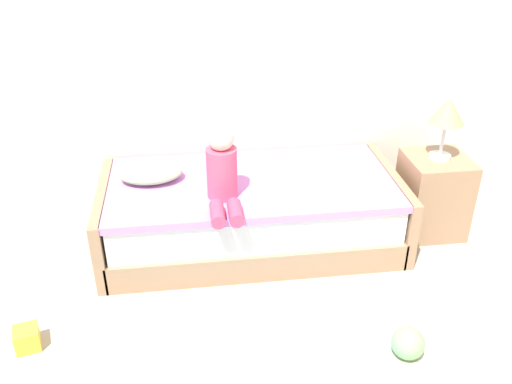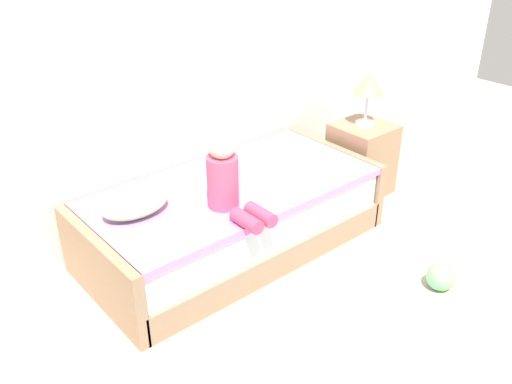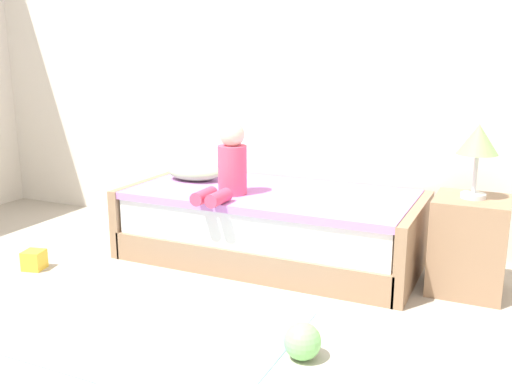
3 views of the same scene
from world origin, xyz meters
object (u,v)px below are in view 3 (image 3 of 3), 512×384
(table_lamp, at_px, (478,143))
(child_figure, at_px, (229,166))
(bed, at_px, (271,226))
(toy_block, at_px, (34,260))
(nightstand, at_px, (469,245))
(toy_ball, at_px, (302,341))
(pillow, at_px, (194,172))

(table_lamp, xyz_separation_m, child_figure, (-1.56, -0.21, -0.23))
(bed, height_order, toy_block, bed)
(child_figure, distance_m, toy_block, 1.50)
(nightstand, xyz_separation_m, toy_ball, (-0.64, -1.22, -0.21))
(nightstand, bearing_deg, table_lamp, 0.00)
(child_figure, bearing_deg, nightstand, 7.57)
(toy_block, bearing_deg, pillow, 55.09)
(nightstand, distance_m, toy_ball, 1.39)
(bed, distance_m, table_lamp, 1.52)
(pillow, relative_size, toy_ball, 2.38)
(bed, height_order, table_lamp, table_lamp)
(nightstand, distance_m, pillow, 2.06)
(child_figure, xyz_separation_m, toy_block, (-1.18, -0.67, -0.64))
(bed, xyz_separation_m, pillow, (-0.69, 0.10, 0.32))
(table_lamp, xyz_separation_m, toy_block, (-2.74, -0.88, -0.87))
(bed, relative_size, child_figure, 4.14)
(nightstand, bearing_deg, bed, 179.12)
(toy_ball, bearing_deg, child_figure, 132.43)
(toy_block, bearing_deg, table_lamp, 17.80)
(bed, height_order, child_figure, child_figure)
(toy_ball, xyz_separation_m, toy_block, (-2.11, 0.34, -0.03))
(table_lamp, relative_size, toy_ball, 2.43)
(toy_ball, bearing_deg, nightstand, 62.57)
(bed, xyz_separation_m, child_figure, (-0.21, -0.23, 0.46))
(nightstand, xyz_separation_m, child_figure, (-1.56, -0.21, 0.40))
(child_figure, height_order, toy_block, child_figure)
(table_lamp, distance_m, child_figure, 1.59)
(nightstand, relative_size, pillow, 1.36)
(child_figure, relative_size, toy_block, 3.84)
(child_figure, distance_m, pillow, 0.60)
(nightstand, height_order, toy_ball, nightstand)
(child_figure, bearing_deg, toy_ball, -47.57)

